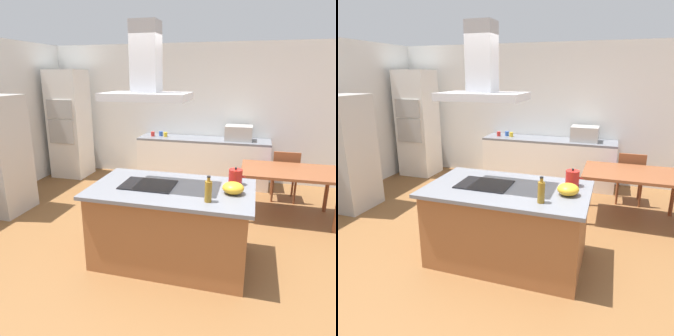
% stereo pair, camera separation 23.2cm
% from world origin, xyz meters
% --- Properties ---
extents(ground, '(16.00, 16.00, 0.00)m').
position_xyz_m(ground, '(0.00, 1.50, 0.00)').
color(ground, brown).
extents(wall_back, '(7.20, 0.10, 2.70)m').
position_xyz_m(wall_back, '(0.00, 3.25, 1.35)').
color(wall_back, white).
rests_on(wall_back, ground).
extents(kitchen_island, '(1.81, 1.09, 0.90)m').
position_xyz_m(kitchen_island, '(0.00, 0.00, 0.45)').
color(kitchen_island, '#995B33').
rests_on(kitchen_island, ground).
extents(cooktop, '(0.60, 0.44, 0.01)m').
position_xyz_m(cooktop, '(-0.28, 0.00, 0.91)').
color(cooktop, black).
rests_on(cooktop, kitchen_island).
extents(tea_kettle, '(0.21, 0.15, 0.20)m').
position_xyz_m(tea_kettle, '(0.68, 0.29, 0.99)').
color(tea_kettle, '#B21E19').
rests_on(tea_kettle, kitchen_island).
extents(olive_oil_bottle, '(0.07, 0.07, 0.27)m').
position_xyz_m(olive_oil_bottle, '(0.45, -0.31, 1.01)').
color(olive_oil_bottle, olive).
rests_on(olive_oil_bottle, kitchen_island).
extents(mixing_bowl, '(0.23, 0.23, 0.13)m').
position_xyz_m(mixing_bowl, '(0.67, -0.01, 0.96)').
color(mixing_bowl, gold).
rests_on(mixing_bowl, kitchen_island).
extents(back_counter, '(2.56, 0.62, 0.90)m').
position_xyz_m(back_counter, '(-0.11, 2.88, 0.45)').
color(back_counter, white).
rests_on(back_counter, ground).
extents(countertop_microwave, '(0.50, 0.38, 0.28)m').
position_xyz_m(countertop_microwave, '(0.56, 2.88, 1.04)').
color(countertop_microwave, '#B2AFAA').
rests_on(countertop_microwave, back_counter).
extents(coffee_mug_red, '(0.08, 0.08, 0.09)m').
position_xyz_m(coffee_mug_red, '(-1.14, 2.85, 0.95)').
color(coffee_mug_red, red).
rests_on(coffee_mug_red, back_counter).
extents(coffee_mug_blue, '(0.08, 0.08, 0.09)m').
position_xyz_m(coffee_mug_blue, '(-0.99, 2.93, 0.95)').
color(coffee_mug_blue, '#2D56B2').
rests_on(coffee_mug_blue, back_counter).
extents(coffee_mug_yellow, '(0.08, 0.08, 0.09)m').
position_xyz_m(coffee_mug_yellow, '(-0.88, 2.87, 0.95)').
color(coffee_mug_yellow, gold).
rests_on(coffee_mug_yellow, back_counter).
extents(wall_oven_stack, '(0.70, 0.66, 2.20)m').
position_xyz_m(wall_oven_stack, '(-2.90, 2.65, 1.10)').
color(wall_oven_stack, white).
rests_on(wall_oven_stack, ground).
extents(refrigerator, '(0.80, 0.73, 1.82)m').
position_xyz_m(refrigerator, '(-2.98, 0.67, 0.91)').
color(refrigerator, '#B2AFAA').
rests_on(refrigerator, ground).
extents(dining_table, '(1.40, 0.90, 0.75)m').
position_xyz_m(dining_table, '(1.40, 1.59, 0.67)').
color(dining_table, brown).
rests_on(dining_table, ground).
extents(chair_facing_back_wall, '(0.42, 0.42, 0.89)m').
position_xyz_m(chair_facing_back_wall, '(1.40, 2.25, 0.51)').
color(chair_facing_back_wall, purple).
rests_on(chair_facing_back_wall, ground).
extents(range_hood, '(0.90, 0.55, 0.78)m').
position_xyz_m(range_hood, '(-0.28, 0.00, 2.10)').
color(range_hood, '#ADADB2').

